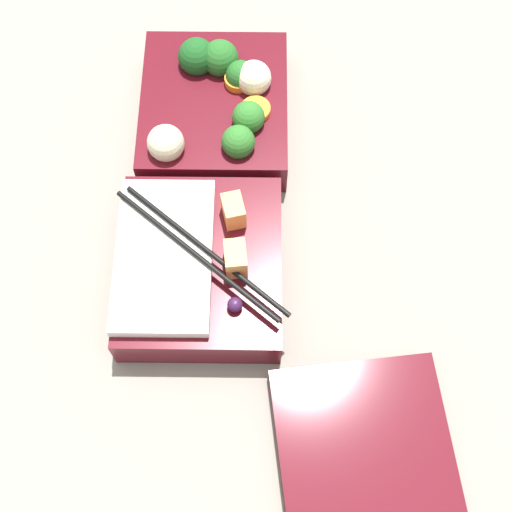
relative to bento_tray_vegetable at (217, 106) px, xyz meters
name	(u,v)px	position (x,y,z in m)	size (l,w,h in m)	color
ground_plane	(213,193)	(0.09, 0.00, -0.03)	(3.00, 3.00, 0.00)	gray
bento_tray_vegetable	(217,106)	(0.00, 0.00, 0.00)	(0.18, 0.16, 0.07)	#510F19
bento_tray_rice	(197,266)	(0.19, -0.01, 0.00)	(0.18, 0.16, 0.07)	#510F19
bento_lid	(366,460)	(0.37, 0.14, -0.02)	(0.18, 0.15, 0.02)	#510F19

